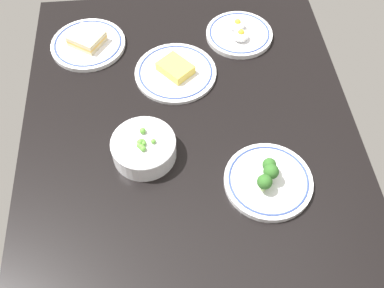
{
  "coord_description": "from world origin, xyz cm",
  "views": [
    {
      "loc": [
        -63.6,
        6.04,
        96.99
      ],
      "look_at": [
        0.0,
        0.0,
        6.0
      ],
      "focal_mm": 42.42,
      "sensor_mm": 36.0,
      "label": 1
    }
  ],
  "objects_px": {
    "plate_sandwich": "(88,43)",
    "plate_eggs": "(239,34)",
    "plate_cheese": "(176,72)",
    "plate_broccoli": "(268,180)",
    "bowl_peas": "(144,148)"
  },
  "relations": [
    {
      "from": "plate_sandwich",
      "to": "plate_eggs",
      "type": "distance_m",
      "value": 0.45
    },
    {
      "from": "plate_sandwich",
      "to": "plate_cheese",
      "type": "bearing_deg",
      "value": -118.94
    },
    {
      "from": "plate_broccoli",
      "to": "plate_sandwich",
      "type": "bearing_deg",
      "value": 40.61
    },
    {
      "from": "bowl_peas",
      "to": "plate_eggs",
      "type": "bearing_deg",
      "value": -36.47
    },
    {
      "from": "plate_broccoli",
      "to": "plate_eggs",
      "type": "distance_m",
      "value": 0.51
    },
    {
      "from": "plate_eggs",
      "to": "bowl_peas",
      "type": "bearing_deg",
      "value": 143.53
    },
    {
      "from": "bowl_peas",
      "to": "plate_cheese",
      "type": "xyz_separation_m",
      "value": [
        0.27,
        -0.1,
        -0.02
      ]
    },
    {
      "from": "plate_broccoli",
      "to": "plate_cheese",
      "type": "relative_size",
      "value": 0.91
    },
    {
      "from": "bowl_peas",
      "to": "plate_broccoli",
      "type": "bearing_deg",
      "value": -110.72
    },
    {
      "from": "plate_sandwich",
      "to": "plate_eggs",
      "type": "xyz_separation_m",
      "value": [
        -0.0,
        -0.45,
        -0.0
      ]
    },
    {
      "from": "plate_sandwich",
      "to": "plate_broccoli",
      "type": "height_order",
      "value": "plate_broccoli"
    },
    {
      "from": "plate_eggs",
      "to": "plate_cheese",
      "type": "relative_size",
      "value": 0.87
    },
    {
      "from": "bowl_peas",
      "to": "plate_broccoli",
      "type": "xyz_separation_m",
      "value": [
        -0.11,
        -0.29,
        -0.02
      ]
    },
    {
      "from": "bowl_peas",
      "to": "plate_cheese",
      "type": "bearing_deg",
      "value": -19.82
    },
    {
      "from": "bowl_peas",
      "to": "plate_eggs",
      "type": "distance_m",
      "value": 0.5
    }
  ]
}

